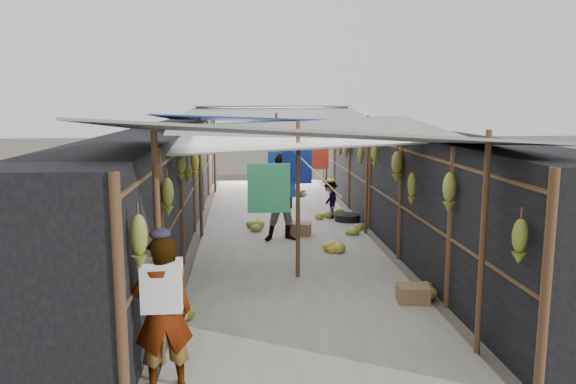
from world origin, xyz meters
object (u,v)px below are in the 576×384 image
object	(u,v)px
crate_near	(300,229)
shopper_blue	(285,198)
vendor_elderly	(163,313)
black_basin	(347,218)
vendor_seated	(331,200)

from	to	relation	value
crate_near	shopper_blue	bearing A→B (deg)	-116.14
vendor_elderly	shopper_blue	world-z (taller)	shopper_blue
shopper_blue	vendor_elderly	bearing A→B (deg)	-109.88
black_basin	vendor_elderly	size ratio (longest dim) A/B	0.38
shopper_blue	vendor_seated	world-z (taller)	shopper_blue
vendor_elderly	vendor_seated	xyz separation A→B (m)	(2.97, 8.14, -0.32)
shopper_blue	vendor_seated	bearing A→B (deg)	54.92
crate_near	vendor_elderly	distance (m)	6.80
shopper_blue	vendor_seated	size ratio (longest dim) A/B	1.91
shopper_blue	vendor_seated	distance (m)	2.54
vendor_elderly	vendor_seated	world-z (taller)	vendor_elderly
vendor_elderly	shopper_blue	size ratio (longest dim) A/B	0.88
black_basin	shopper_blue	xyz separation A→B (m)	(-1.65, -1.80, 0.82)
black_basin	shopper_blue	size ratio (longest dim) A/B	0.34
crate_near	vendor_elderly	bearing A→B (deg)	-96.61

